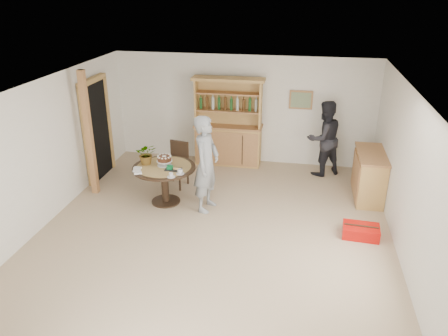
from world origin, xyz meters
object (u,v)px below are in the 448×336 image
dining_table (164,174)px  adult_person (324,138)px  hutch (228,135)px  red_suitcase (361,231)px  sideboard (369,175)px  teen_boy (206,164)px  dining_chair (177,161)px

dining_table → adult_person: size_ratio=0.72×
hutch → red_suitcase: 3.98m
sideboard → dining_table: (-3.90, -0.95, 0.13)m
hutch → red_suitcase: bearing=-45.3°
adult_person → hutch: bearing=-39.0°
adult_person → dining_table: bearing=0.4°
hutch → adult_person: hutch is taller
sideboard → adult_person: 1.38m
dining_table → teen_boy: bearing=-6.7°
sideboard → teen_boy: (-3.05, -1.05, 0.44)m
dining_chair → adult_person: size_ratio=0.56×
sideboard → dining_chair: size_ratio=1.33×
hutch → red_suitcase: size_ratio=3.26×
dining_table → adult_person: bearing=32.9°
red_suitcase → dining_chair: bearing=162.4°
sideboard → teen_boy: teen_boy is taller
dining_chair → red_suitcase: bearing=-9.6°
dining_table → hutch: bearing=68.6°
adult_person → red_suitcase: (0.62, -2.56, -0.74)m
dining_table → red_suitcase: 3.71m
teen_boy → adult_person: bearing=-36.1°
dining_chair → adult_person: adult_person is taller
sideboard → red_suitcase: bearing=-99.8°
dining_table → red_suitcase: size_ratio=1.92×
dining_chair → dining_table: bearing=-79.1°
sideboard → teen_boy: 3.25m
teen_boy → adult_person: teen_boy is taller
teen_boy → red_suitcase: size_ratio=2.92×
hutch → red_suitcase: hutch is taller
sideboard → adult_person: bearing=131.5°
teen_boy → adult_person: 2.98m
dining_chair → red_suitcase: (3.61, -1.43, -0.43)m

